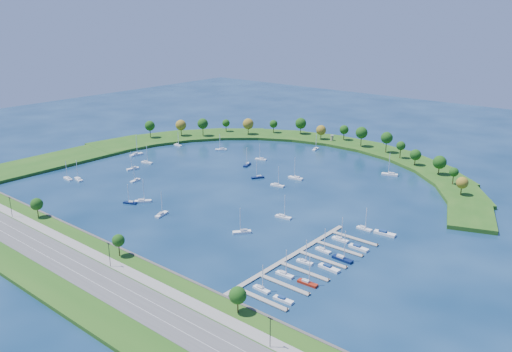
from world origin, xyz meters
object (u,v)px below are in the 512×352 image
Objects in this scene: moored_boat_10 at (162,214)px; docked_boat_7 at (342,258)px; moored_boat_15 at (258,177)px; moored_boat_17 at (296,178)px; harbor_tower at (332,138)px; moored_boat_7 at (68,178)px; moored_boat_11 at (130,202)px; docked_boat_1 at (283,300)px; moored_boat_19 at (247,164)px; docked_boat_8 at (340,239)px; moored_boat_2 at (143,201)px; docked_boat_4 at (305,261)px; moored_boat_16 at (147,162)px; moored_boat_12 at (242,231)px; docked_boat_3 at (307,282)px; moored_boat_9 at (316,149)px; dock_system at (304,262)px; docked_boat_0 at (261,288)px; moored_boat_18 at (221,149)px; docked_boat_11 at (385,233)px; docked_boat_9 at (358,248)px; moored_boat_3 at (277,185)px; moored_boat_4 at (261,159)px; moored_boat_5 at (133,168)px; docked_boat_6 at (323,250)px; moored_boat_13 at (135,180)px; docked_boat_10 at (364,228)px; docked_boat_5 at (329,268)px; moored_boat_14 at (390,174)px; moored_boat_1 at (178,145)px; moored_boat_0 at (136,154)px; moored_boat_6 at (79,179)px; docked_boat_2 at (285,274)px.

docked_boat_7 is (94.33, 15.59, 0.03)m from moored_boat_10.
moored_boat_17 is (18.78, 13.37, 0.06)m from moored_boat_15.
harbor_tower is 0.38× the size of moored_boat_7.
docked_boat_1 is at bearing 145.08° from moored_boat_11.
docked_boat_8 is at bearing 41.13° from moored_boat_19.
moored_boat_2 is 86.73m from moored_boat_19.
moored_boat_16 is at bearing 157.28° from docked_boat_4.
docked_boat_7 reaches higher than moored_boat_2.
moored_boat_12 is 1.05× the size of docked_boat_3.
moored_boat_15 is (9.65, -78.07, 0.00)m from moored_boat_9.
dock_system is 17.31m from docked_boat_3.
moored_boat_18 is at bearing 140.91° from docked_boat_0.
moored_boat_2 is 1.27× the size of docked_boat_11.
docked_boat_4 is 1.14× the size of docked_boat_9.
moored_boat_16 is at bearing 157.41° from docked_boat_3.
docked_boat_3 is (104.98, -164.51, 0.01)m from moored_boat_9.
harbor_tower is 0.35× the size of moored_boat_10.
moored_boat_3 reaches higher than moored_boat_4.
moored_boat_5 reaches higher than docked_boat_8.
moored_boat_3 is 1.15× the size of moored_boat_11.
moored_boat_10 reaches higher than moored_boat_15.
moored_boat_4 is 141.49m from docked_boat_6.
moored_boat_5 is at bearing -133.77° from moored_boat_13.
moored_boat_19 is (-40.91, 2.57, -0.03)m from moored_boat_17.
docked_boat_10 reaches higher than docked_boat_1.
moored_boat_4 is at bearing 142.86° from docked_boat_5.
moored_boat_3 is at bearing -140.84° from moored_boat_7.
moored_boat_17 is (29.68, -89.18, -3.28)m from harbor_tower.
docked_boat_5 is (35.86, -127.72, -0.30)m from moored_boat_14.
moored_boat_2 is at bearing -164.87° from docked_boat_11.
docked_boat_10 is at bearing -159.51° from moored_boat_7.
moored_boat_17 is (114.59, -8.53, 0.08)m from moored_boat_1.
moored_boat_12 is at bearing 87.96° from moored_boat_5.
moored_boat_18 is at bearing -32.68° from moored_boat_0.
docked_boat_2 is (165.27, -14.77, -0.03)m from moored_boat_6.
moored_boat_1 is 210.73m from docked_boat_2.
moored_boat_7 is (9.27, -97.07, 0.02)m from moored_boat_1.
docked_boat_4 is at bearing -42.93° from dock_system.
moored_boat_0 is 1.27× the size of docked_boat_2.
docked_boat_7 is (49.40, 5.96, 0.03)m from moored_boat_12.
docked_boat_4 is (0.24, -0.23, 0.51)m from dock_system.
moored_boat_11 is (55.77, -4.61, -0.05)m from moored_boat_6.
dock_system is at bearing -88.48° from docked_boat_8.
docked_boat_11 is at bearing 77.63° from docked_boat_2.
moored_boat_5 reaches higher than docked_boat_6.
moored_boat_11 is 115.81m from moored_boat_18.
moored_boat_17 is at bearing 123.35° from docked_boat_0.
docked_boat_2 reaches higher than docked_boat_11.
docked_boat_9 is (106.18, -150.15, -3.56)m from harbor_tower.
moored_boat_19 is at bearing -101.63° from moored_boat_12.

